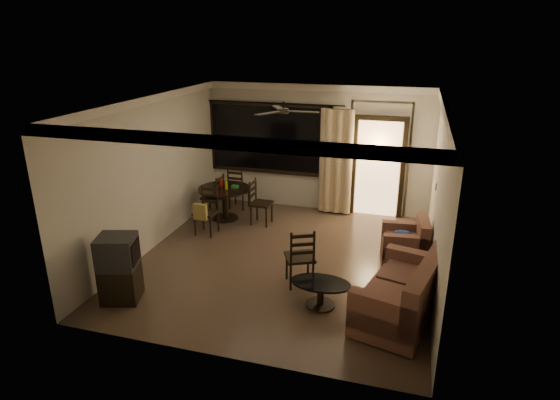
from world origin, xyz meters
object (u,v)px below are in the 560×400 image
(dining_chair_south, at_px, (206,219))
(sofa, at_px, (404,296))
(tv_cabinet, at_px, (119,268))
(side_chair, at_px, (300,267))
(dining_chair_east, at_px, (261,211))
(dining_chair_west, at_px, (214,204))
(dining_chair_north, at_px, (239,196))
(coffee_table, at_px, (321,290))
(armchair, at_px, (407,244))
(dining_table, at_px, (225,195))

(dining_chair_south, bearing_deg, sofa, -23.53)
(tv_cabinet, xyz_separation_m, side_chair, (2.48, 1.19, -0.23))
(dining_chair_east, xyz_separation_m, sofa, (3.03, -2.77, 0.08))
(dining_chair_west, relative_size, dining_chair_north, 1.00)
(tv_cabinet, relative_size, coffee_table, 1.16)
(sofa, bearing_deg, tv_cabinet, -156.37)
(dining_chair_west, distance_m, dining_chair_south, 0.93)
(dining_chair_west, distance_m, sofa, 5.04)
(dining_chair_west, relative_size, side_chair, 0.95)
(tv_cabinet, height_order, armchair, tv_cabinet)
(coffee_table, distance_m, side_chair, 0.69)
(dining_chair_east, distance_m, armchair, 3.15)
(dining_table, bearing_deg, armchair, -13.99)
(dining_chair_north, xyz_separation_m, armchair, (3.81, -1.69, 0.04))
(dining_chair_south, distance_m, sofa, 4.37)
(dining_table, xyz_separation_m, dining_chair_south, (-0.05, -0.86, -0.25))
(dining_chair_north, height_order, armchair, dining_chair_north)
(dining_chair_south, distance_m, dining_chair_north, 1.59)
(dining_chair_east, bearing_deg, dining_table, 89.91)
(armchair, bearing_deg, tv_cabinet, -154.67)
(dining_table, distance_m, dining_chair_north, 0.78)
(dining_chair_east, height_order, side_chair, side_chair)
(dining_table, distance_m, tv_cabinet, 3.49)
(dining_chair_south, height_order, tv_cabinet, tv_cabinet)
(dining_chair_north, bearing_deg, tv_cabinet, 89.17)
(dining_chair_west, distance_m, dining_chair_east, 1.12)
(dining_chair_south, distance_m, tv_cabinet, 2.64)
(sofa, distance_m, coffee_table, 1.19)
(sofa, xyz_separation_m, side_chair, (-1.63, 0.52, -0.07))
(sofa, relative_size, coffee_table, 2.09)
(dining_chair_north, relative_size, coffee_table, 1.07)
(dining_chair_north, bearing_deg, armchair, 159.15)
(dining_chair_west, bearing_deg, armchair, 79.40)
(dining_chair_west, height_order, sofa, dining_chair_west)
(dining_chair_south, xyz_separation_m, sofa, (3.91, -1.95, 0.06))
(sofa, bearing_deg, coffee_table, -165.30)
(dining_chair_north, bearing_deg, dining_chair_south, 89.89)
(side_chair, bearing_deg, dining_chair_west, -68.21)
(dining_chair_east, relative_size, dining_chair_south, 1.00)
(dining_chair_west, bearing_deg, coffee_table, 49.05)
(coffee_table, bearing_deg, dining_chair_east, 123.66)
(dining_table, distance_m, dining_chair_south, 0.89)
(dining_table, bearing_deg, side_chair, -45.69)
(dining_table, xyz_separation_m, sofa, (3.87, -2.81, -0.19))
(sofa, bearing_deg, dining_chair_north, 151.67)
(armchair, height_order, coffee_table, armchair)
(dining_chair_west, distance_m, dining_chair_north, 0.76)
(dining_chair_west, bearing_deg, sofa, 58.50)
(dining_chair_north, bearing_deg, dining_table, 89.90)
(dining_table, bearing_deg, tv_cabinet, -94.00)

